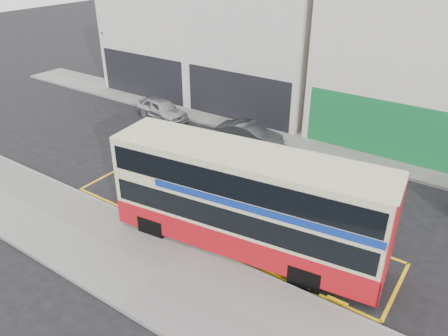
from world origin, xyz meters
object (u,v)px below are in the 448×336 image
Objects in this scene: bus_stop_post at (162,194)px; car_grey at (249,134)px; double_decker_bus at (247,201)px; street_tree_left at (114,38)px; car_silver at (162,109)px.

bus_stop_post is 0.76× the size of car_grey.
bus_stop_post is (-3.12, -1.08, -0.23)m from double_decker_bus.
street_tree_left is at bearing 73.45° from car_grey.
car_grey is (-4.81, 8.00, -1.48)m from double_decker_bus.
car_silver is 1.02× the size of car_grey.
car_silver is at bearing 85.32° from car_grey.
bus_stop_post reaches higher than car_silver.
car_grey is at bearing -82.19° from car_silver.
street_tree_left is (-13.85, 3.24, 3.13)m from car_grey.
car_grey is (6.63, -0.15, -0.03)m from car_silver.
double_decker_bus is at bearing -31.06° from street_tree_left.
double_decker_bus is 9.45m from car_grey.
street_tree_left reaches higher than bus_stop_post.
double_decker_bus is at bearing -116.36° from car_silver.
bus_stop_post reaches higher than car_grey.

